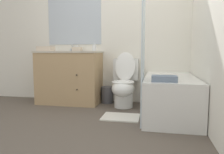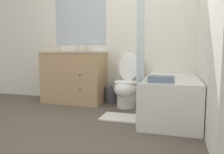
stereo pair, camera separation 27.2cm
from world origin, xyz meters
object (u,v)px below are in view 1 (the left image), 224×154
(vanity_cabinet, at_px, (70,77))
(hand_towel_folded, at_px, (46,49))
(bathtub, at_px, (170,96))
(soap_dispenser, at_px, (94,48))
(sink_faucet, at_px, (73,49))
(bath_mat, at_px, (121,117))
(tissue_box, at_px, (77,49))
(wastebasket, at_px, (107,95))
(bath_towel_folded, at_px, (164,79))
(toilet, at_px, (124,84))

(vanity_cabinet, bearing_deg, hand_towel_folded, -161.43)
(bathtub, xyz_separation_m, soap_dispenser, (-1.22, 0.48, 0.68))
(sink_faucet, distance_m, bath_mat, 1.62)
(sink_faucet, distance_m, hand_towel_folded, 0.48)
(vanity_cabinet, bearing_deg, bathtub, -14.81)
(bathtub, relative_size, tissue_box, 9.62)
(sink_faucet, bearing_deg, vanity_cabinet, -90.00)
(wastebasket, relative_size, soap_dispenser, 2.14)
(bath_towel_folded, distance_m, bath_mat, 0.82)
(wastebasket, bearing_deg, bathtub, -28.70)
(bath_mat, bearing_deg, soap_dispenser, 127.75)
(vanity_cabinet, xyz_separation_m, hand_towel_folded, (-0.36, -0.12, 0.47))
(wastebasket, relative_size, tissue_box, 1.90)
(bathtub, bearing_deg, hand_towel_folded, 171.12)
(bathtub, distance_m, wastebasket, 1.16)
(sink_faucet, relative_size, bath_towel_folded, 0.50)
(tissue_box, distance_m, soap_dispenser, 0.37)
(bathtub, bearing_deg, soap_dispenser, 158.32)
(sink_faucet, relative_size, bath_mat, 0.29)
(toilet, relative_size, wastebasket, 3.11)
(sink_faucet, bearing_deg, tissue_box, -20.01)
(soap_dispenser, distance_m, bath_towel_folded, 1.54)
(tissue_box, distance_m, hand_towel_folded, 0.53)
(sink_faucet, bearing_deg, soap_dispenser, -19.41)
(vanity_cabinet, bearing_deg, bath_mat, -34.59)
(toilet, xyz_separation_m, bathtub, (0.69, -0.37, -0.09))
(wastebasket, xyz_separation_m, soap_dispenser, (-0.20, -0.07, 0.81))
(soap_dispenser, distance_m, hand_towel_folded, 0.81)
(hand_towel_folded, distance_m, bath_mat, 1.74)
(bathtub, bearing_deg, wastebasket, 151.30)
(bathtub, xyz_separation_m, wastebasket, (-1.01, 0.56, -0.13))
(vanity_cabinet, distance_m, toilet, 0.96)
(bath_mat, bearing_deg, bathtub, 21.51)
(vanity_cabinet, xyz_separation_m, sink_faucet, (-0.00, 0.20, 0.47))
(bathtub, height_order, bath_mat, bathtub)
(vanity_cabinet, height_order, wastebasket, vanity_cabinet)
(tissue_box, height_order, soap_dispenser, soap_dispenser)
(wastebasket, height_order, hand_towel_folded, hand_towel_folded)
(wastebasket, distance_m, hand_towel_folded, 1.29)
(wastebasket, height_order, bath_towel_folded, bath_towel_folded)
(wastebasket, bearing_deg, bath_towel_folded, -49.44)
(sink_faucet, bearing_deg, toilet, -15.69)
(soap_dispenser, relative_size, bath_towel_folded, 0.46)
(bath_mat, bearing_deg, sink_faucet, 138.34)
(bath_towel_folded, bearing_deg, toilet, 124.00)
(vanity_cabinet, height_order, bathtub, vanity_cabinet)
(tissue_box, bearing_deg, hand_towel_folded, -146.72)
(toilet, distance_m, hand_towel_folded, 1.43)
(vanity_cabinet, distance_m, hand_towel_folded, 0.61)
(vanity_cabinet, height_order, sink_faucet, sink_faucet)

